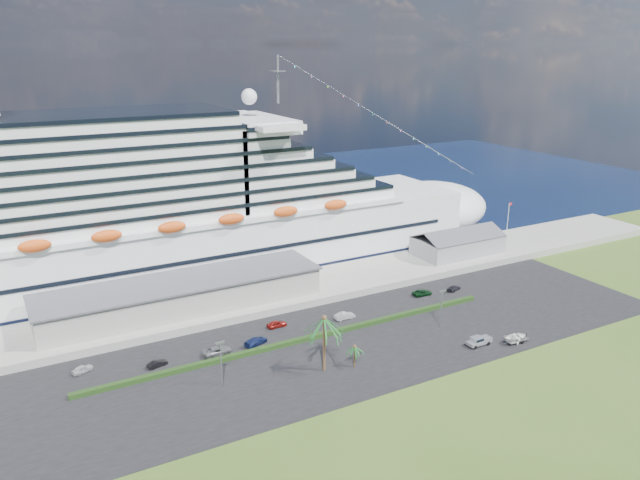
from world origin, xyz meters
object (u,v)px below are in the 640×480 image
boat_trailer (517,337)px  parked_car_3 (256,341)px  pickup_truck (479,340)px  cruise_ship (164,214)px

boat_trailer → parked_car_3: bearing=152.1°
pickup_truck → boat_trailer: size_ratio=0.87×
boat_trailer → pickup_truck: bearing=159.8°
cruise_ship → boat_trailer: (50.31, -68.83, -15.39)m
cruise_ship → pickup_truck: bearing=-57.1°
pickup_truck → boat_trailer: pickup_truck is taller
cruise_ship → boat_trailer: cruise_ship is taller
cruise_ship → boat_trailer: size_ratio=30.97×
cruise_ship → boat_trailer: 86.64m
parked_car_3 → pickup_truck: 43.70m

